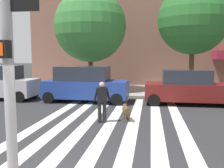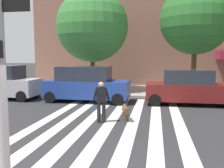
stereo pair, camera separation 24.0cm
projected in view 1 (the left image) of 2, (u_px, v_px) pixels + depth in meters
ground_plane at (107, 121)px, 10.40m from camera, size 160.00×160.00×0.00m
sidewalk_far at (127, 90)px, 18.98m from camera, size 80.00×6.00×0.15m
crosswalk_stripes at (112, 121)px, 10.37m from camera, size 5.85×10.88×0.01m
traffic_light_pole at (4, 0)px, 3.95m from camera, size 0.74×0.46×5.80m
parking_meter_curbside at (12, 151)px, 4.29m from camera, size 0.14×0.11×1.36m
parked_car_near_curb at (2, 83)px, 15.48m from camera, size 4.29×2.01×2.08m
parked_car_behind_first at (85, 84)px, 14.69m from camera, size 4.87×2.10×2.06m
parked_car_third_in_line at (189, 88)px, 13.82m from camera, size 4.82×1.89×1.91m
street_tree_nearest at (90, 26)px, 17.87m from camera, size 5.12×5.12×7.19m
street_tree_middle at (193, 20)px, 16.17m from camera, size 4.52×4.52×7.11m
pedestrian_dog_walker at (102, 100)px, 9.99m from camera, size 0.70×0.34×1.64m
dog_on_leash at (126, 110)px, 10.35m from camera, size 0.43×0.95×0.65m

